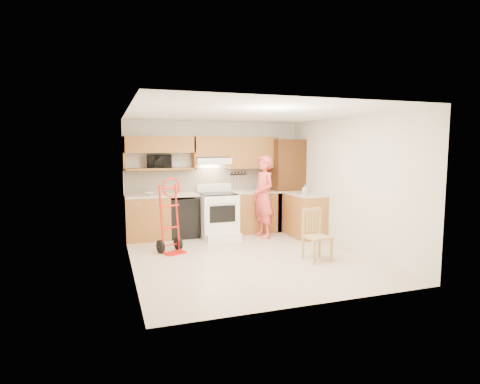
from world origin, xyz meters
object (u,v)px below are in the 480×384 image
range (219,212)px  dining_chair (317,235)px  microwave (159,161)px  hand_truck (172,219)px  person (263,197)px

range → dining_chair: size_ratio=1.28×
microwave → range: 1.65m
range → hand_truck: bearing=-142.0°
range → hand_truck: hand_truck is taller
person → hand_truck: person is taller
person → dining_chair: size_ratio=1.99×
hand_truck → dining_chair: hand_truck is taller
person → dining_chair: person is taller
dining_chair → person: bearing=90.9°
person → hand_truck: size_ratio=1.41×
microwave → dining_chair: 3.70m
range → dining_chair: (1.11, -2.20, -0.12)m
range → dining_chair: 2.46m
range → dining_chair: range is taller
range → hand_truck: size_ratio=0.91×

